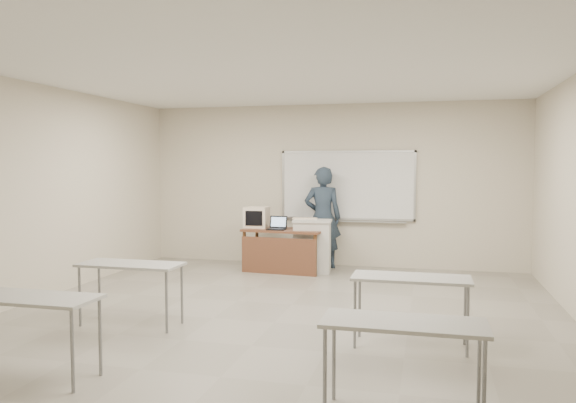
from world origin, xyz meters
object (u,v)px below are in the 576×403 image
(instructor_desk, at_px, (283,241))
(mouse, at_px, (296,228))
(presenter, at_px, (323,217))
(whiteboard, at_px, (347,186))
(keyboard, at_px, (305,219))
(podium, at_px, (312,246))
(laptop, at_px, (277,226))
(crt_monitor, at_px, (257,217))

(instructor_desk, xyz_separation_m, mouse, (0.20, 0.16, 0.23))
(presenter, bearing_deg, mouse, 39.95)
(instructor_desk, height_order, mouse, mouse)
(whiteboard, relative_size, keyboard, 5.69)
(podium, bearing_deg, keyboard, 146.19)
(laptop, bearing_deg, crt_monitor, 151.02)
(crt_monitor, xyz_separation_m, laptop, (0.45, -0.25, -0.13))
(instructor_desk, xyz_separation_m, podium, (0.50, 0.11, -0.08))
(laptop, height_order, presenter, presenter)
(crt_monitor, distance_m, keyboard, 0.90)
(mouse, distance_m, keyboard, 0.22)
(crt_monitor, bearing_deg, presenter, 16.17)
(keyboard, relative_size, presenter, 0.24)
(podium, distance_m, keyboard, 0.50)
(podium, distance_m, crt_monitor, 1.16)
(laptop, bearing_deg, whiteboard, 39.42)
(mouse, bearing_deg, keyboard, 17.16)
(laptop, xyz_separation_m, keyboard, (0.45, 0.21, 0.13))
(podium, distance_m, laptop, 0.70)
(instructor_desk, xyz_separation_m, crt_monitor, (-0.55, 0.24, 0.39))
(keyboard, bearing_deg, instructor_desk, -159.05)
(instructor_desk, relative_size, crt_monitor, 3.12)
(keyboard, bearing_deg, laptop, -163.20)
(whiteboard, distance_m, keyboard, 1.09)
(whiteboard, distance_m, mouse, 1.29)
(laptop, bearing_deg, presenter, 43.23)
(presenter, bearing_deg, keyboard, 50.90)
(instructor_desk, distance_m, podium, 0.52)
(podium, relative_size, crt_monitor, 2.03)
(mouse, xyz_separation_m, keyboard, (0.15, 0.03, 0.16))
(mouse, bearing_deg, instructor_desk, -136.45)
(whiteboard, bearing_deg, crt_monitor, -157.37)
(keyboard, bearing_deg, presenter, 53.03)
(podium, bearing_deg, mouse, 165.37)
(keyboard, bearing_deg, podium, -36.24)
(crt_monitor, relative_size, mouse, 4.92)
(mouse, bearing_deg, podium, -4.26)
(presenter, bearing_deg, whiteboard, -158.46)
(podium, bearing_deg, presenter, 74.57)
(presenter, bearing_deg, laptop, 32.73)
(instructor_desk, bearing_deg, laptop, -166.80)
(whiteboard, relative_size, instructor_desk, 1.75)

